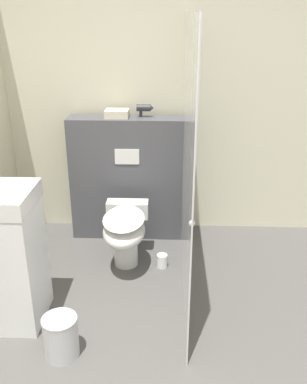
% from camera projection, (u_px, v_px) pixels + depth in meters
% --- Properties ---
extents(wall_back, '(8.00, 0.06, 2.50)m').
position_uv_depth(wall_back, '(147.00, 104.00, 3.99)').
color(wall_back, beige).
rests_on(wall_back, ground_plane).
extents(partition_panel, '(1.09, 0.26, 1.17)m').
position_uv_depth(partition_panel, '(129.00, 178.00, 4.05)').
color(partition_panel, '#4C4C51').
rests_on(partition_panel, ground_plane).
extents(shower_glass, '(0.04, 1.91, 2.04)m').
position_uv_depth(shower_glass, '(187.00, 161.00, 3.15)').
color(shower_glass, silver).
rests_on(shower_glass, ground_plane).
extents(toilet, '(0.37, 0.64, 0.50)m').
position_uv_depth(toilet, '(125.00, 231.00, 3.59)').
color(toilet, white).
rests_on(toilet, ground_plane).
extents(hair_drier, '(0.15, 0.06, 0.11)m').
position_uv_depth(hair_drier, '(144.00, 108.00, 3.81)').
color(hair_drier, '#2D2D33').
rests_on(hair_drier, partition_panel).
extents(folded_towel, '(0.21, 0.17, 0.07)m').
position_uv_depth(folded_towel, '(117.00, 113.00, 3.82)').
color(folded_towel, beige).
rests_on(folded_towel, partition_panel).
extents(spare_toilet_roll, '(0.09, 0.09, 0.12)m').
position_uv_depth(spare_toilet_roll, '(162.00, 261.00, 3.69)').
color(spare_toilet_roll, white).
rests_on(spare_toilet_roll, ground_plane).
extents(waste_bin, '(0.22, 0.22, 0.28)m').
position_uv_depth(waste_bin, '(61.00, 337.00, 2.71)').
color(waste_bin, silver).
rests_on(waste_bin, ground_plane).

